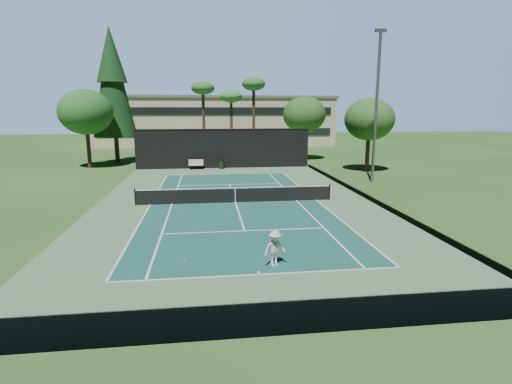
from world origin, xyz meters
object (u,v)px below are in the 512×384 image
Objects in this scene: tennis_ball_c at (255,191)px; park_bench at (196,164)px; tennis_ball_d at (194,189)px; tennis_net at (235,194)px; trash_bin at (221,164)px; tennis_ball_b at (181,192)px; tennis_ball_a at (184,260)px; player at (275,248)px.

park_bench is (-4.57, 12.11, 0.51)m from tennis_ball_c.
tennis_net is at bearing -59.25° from tennis_ball_d.
trash_bin is at bearing 91.06° from tennis_net.
trash_bin is (3.44, 11.77, 0.44)m from tennis_ball_b.
tennis_ball_c is at bearing -3.31° from tennis_ball_b.
trash_bin is (-1.98, 12.08, 0.45)m from tennis_ball_c.
tennis_ball_a is 0.06× the size of trash_bin.
player is 18.85× the size of tennis_ball_d.
tennis_net is at bearing 75.93° from player.
tennis_ball_d is (-4.50, 1.36, 0.00)m from tennis_ball_c.
tennis_ball_d is at bearing 163.16° from tennis_ball_c.
tennis_ball_a is 14.15m from tennis_ball_c.
tennis_ball_b is at bearing 93.70° from tennis_ball_a.
park_bench is 2.59m from trash_bin.
player is 24.41× the size of tennis_ball_a.
tennis_ball_b is 0.05× the size of park_bench.
player is 16.18m from tennis_ball_d.
player is 1.52× the size of trash_bin.
tennis_ball_c is (5.42, -0.31, -0.00)m from tennis_ball_b.
trash_bin is (2.52, 10.72, 0.44)m from tennis_ball_d.
tennis_net is 5.51m from tennis_ball_d.
tennis_ball_c is 0.07× the size of trash_bin.
tennis_ball_a is at bearing -105.75° from tennis_net.
tennis_ball_c is at bearing -69.31° from park_bench.
player is 3.76m from tennis_ball_a.
park_bench is at bearing 85.90° from tennis_ball_b.
tennis_ball_b is 11.84m from park_bench.
trash_bin is (2.59, -0.03, -0.07)m from park_bench.
park_bench reaches higher than tennis_ball_b.
tennis_net is at bearing -44.53° from tennis_ball_b.
trash_bin is at bearing 74.36° from player.
tennis_net reaches higher than tennis_ball_a.
tennis_net is 10.46m from tennis_ball_a.
player reaches higher than tennis_ball_a.
park_bench reaches higher than tennis_ball_a.
tennis_ball_a is 25.61m from trash_bin.
player is 15.40m from tennis_ball_b.
tennis_ball_d reaches higher than tennis_ball_c.
tennis_ball_a is 0.04× the size of park_bench.
tennis_net is 219.18× the size of tennis_ball_a.
park_bench is (-0.07, 10.75, 0.51)m from tennis_ball_d.
tennis_ball_b is 5.43m from tennis_ball_c.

